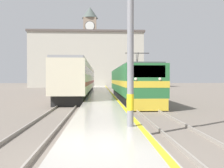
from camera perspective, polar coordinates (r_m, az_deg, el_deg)
name	(u,v)px	position (r m, az deg, el deg)	size (l,w,h in m)	color
ground_plane	(101,94)	(37.17, -2.44, -2.27)	(200.00, 200.00, 0.00)	#70665B
platform	(101,95)	(32.17, -2.39, -2.40)	(2.86, 140.00, 0.45)	#ADA89E
rail_track_near	(125,96)	(32.34, 2.87, -2.73)	(2.84, 140.00, 0.16)	#70665B
rail_track_far	(79,97)	(32.28, -7.26, -2.74)	(2.83, 140.00, 0.16)	#70665B
locomotive_train	(130,83)	(26.97, 3.99, 0.18)	(2.92, 19.73, 4.40)	black
passenger_train	(81,79)	(35.98, -6.80, 1.03)	(2.92, 32.56, 3.99)	black
catenary_mast	(132,6)	(10.02, 4.48, 16.48)	(2.34, 0.26, 8.84)	gray
clock_tower	(90,44)	(83.89, -4.81, 8.69)	(4.97, 4.97, 24.87)	gray
station_building	(87,60)	(70.60, -5.47, 5.24)	(29.64, 10.25, 14.50)	#B7B2A3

